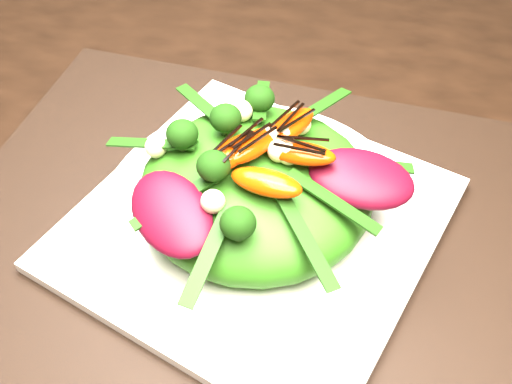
% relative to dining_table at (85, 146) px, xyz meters
% --- Properties ---
extents(dining_table, '(1.60, 0.90, 0.75)m').
position_rel_dining_table_xyz_m(dining_table, '(0.00, 0.00, 0.00)').
color(dining_table, black).
rests_on(dining_table, floor).
extents(placemat, '(0.57, 0.45, 0.00)m').
position_rel_dining_table_xyz_m(placemat, '(0.20, -0.09, 0.02)').
color(placemat, black).
rests_on(placemat, dining_table).
extents(plate_base, '(0.37, 0.37, 0.01)m').
position_rel_dining_table_xyz_m(plate_base, '(0.20, -0.09, 0.03)').
color(plate_base, white).
rests_on(plate_base, placemat).
extents(salad_bowl, '(0.33, 0.33, 0.02)m').
position_rel_dining_table_xyz_m(salad_bowl, '(0.20, -0.09, 0.05)').
color(salad_bowl, white).
rests_on(salad_bowl, plate_base).
extents(lettuce_mound, '(0.22, 0.22, 0.07)m').
position_rel_dining_table_xyz_m(lettuce_mound, '(0.20, -0.09, 0.08)').
color(lettuce_mound, '#2E6C14').
rests_on(lettuce_mound, salad_bowl).
extents(radicchio_leaf, '(0.08, 0.05, 0.02)m').
position_rel_dining_table_xyz_m(radicchio_leaf, '(0.29, -0.09, 0.10)').
color(radicchio_leaf, '#470715').
rests_on(radicchio_leaf, lettuce_mound).
extents(orange_segment, '(0.06, 0.05, 0.01)m').
position_rel_dining_table_xyz_m(orange_segment, '(0.18, -0.06, 0.11)').
color(orange_segment, red).
rests_on(orange_segment, lettuce_mound).
extents(broccoli_floret, '(0.04, 0.04, 0.04)m').
position_rel_dining_table_xyz_m(broccoli_floret, '(0.13, -0.05, 0.11)').
color(broccoli_floret, black).
rests_on(broccoli_floret, lettuce_mound).
extents(macadamia_nut, '(0.02, 0.02, 0.02)m').
position_rel_dining_table_xyz_m(macadamia_nut, '(0.22, -0.14, 0.11)').
color(macadamia_nut, '#F6E7AD').
rests_on(macadamia_nut, lettuce_mound).
extents(balsamic_drizzle, '(0.04, 0.02, 0.00)m').
position_rel_dining_table_xyz_m(balsamic_drizzle, '(0.18, -0.06, 0.12)').
color(balsamic_drizzle, black).
rests_on(balsamic_drizzle, orange_segment).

